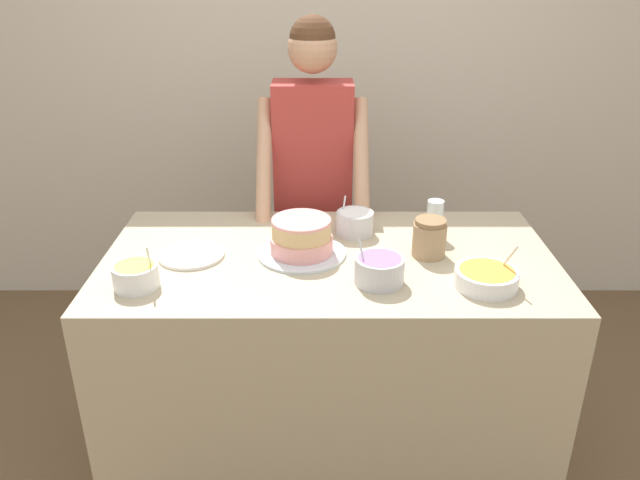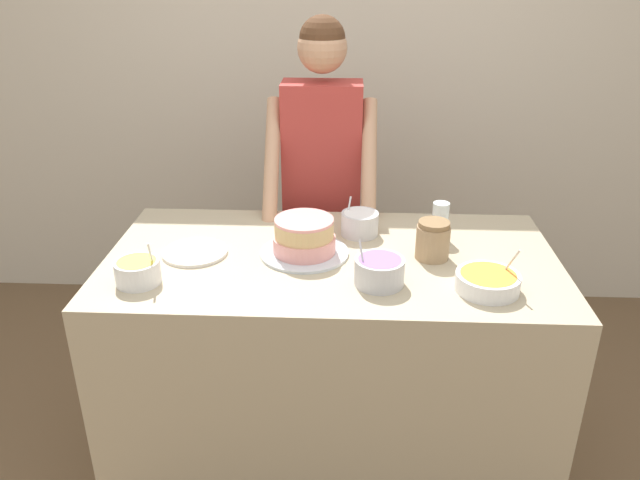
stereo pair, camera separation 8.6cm
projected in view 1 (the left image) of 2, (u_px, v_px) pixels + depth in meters
name	position (u px, v px, depth m)	size (l,w,h in m)	color
wall_back	(328.00, 73.00, 3.29)	(10.00, 0.05, 2.60)	beige
counter	(330.00, 364.00, 2.37)	(1.57, 0.82, 0.92)	tan
person_baker	(315.00, 169.00, 2.68)	(0.45, 0.45, 1.66)	#2D2D38
cake	(304.00, 239.00, 2.17)	(0.31, 0.31, 0.13)	silver
frosting_bowl_orange	(489.00, 278.00, 1.97)	(0.20, 0.20, 0.15)	white
frosting_bowl_white	(357.00, 222.00, 2.33)	(0.14, 0.14, 0.14)	silver
frosting_bowl_purple	(381.00, 269.00, 1.98)	(0.16, 0.16, 0.15)	silver
frosting_bowl_yellow	(138.00, 275.00, 1.96)	(0.14, 0.14, 0.15)	white
drinking_glass	(437.00, 219.00, 2.29)	(0.06, 0.06, 0.14)	silver
ceramic_plate	(193.00, 255.00, 2.17)	(0.23, 0.23, 0.01)	white
stoneware_jar	(431.00, 238.00, 2.15)	(0.12, 0.12, 0.14)	#9E7F5B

